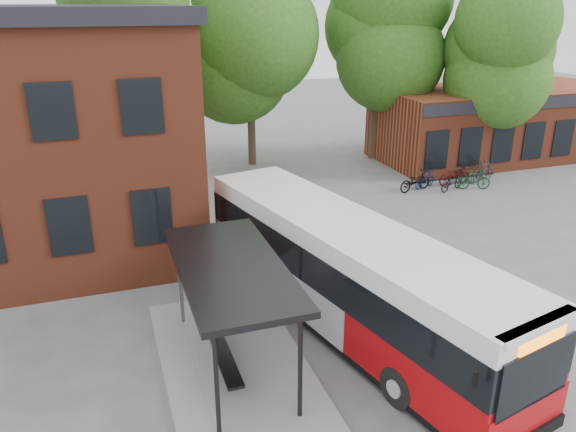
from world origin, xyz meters
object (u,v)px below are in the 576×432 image
object	(u,v)px
city_bus	(346,275)
bicycle_1	(425,179)
bicycle_7	(484,171)
bicycle_0	(415,181)
bicycle_5	(474,180)
bicycle_2	(452,182)
bus_shelter	(232,316)
bicycle_4	(454,175)
bicycle_6	(469,170)

from	to	relation	value
city_bus	bicycle_1	size ratio (longest dim) A/B	8.01
bicycle_7	bicycle_0	bearing A→B (deg)	73.90
bicycle_1	bicycle_7	xyz separation A→B (m)	(3.44, 0.03, 0.08)
bicycle_7	city_bus	bearing A→B (deg)	109.34
city_bus	bicycle_7	world-z (taller)	city_bus
city_bus	bicycle_5	xyz separation A→B (m)	(10.99, 9.08, -1.04)
bicycle_2	bicycle_5	size ratio (longest dim) A/B	1.04
bus_shelter	bicycle_2	world-z (taller)	bus_shelter
bus_shelter	bicycle_7	xyz separation A→B (m)	(15.80, 11.07, -0.92)
bus_shelter	bicycle_1	distance (m)	16.60
city_bus	bicycle_4	distance (m)	14.63
bicycle_2	bicycle_4	bearing A→B (deg)	-63.52
bicycle_2	bicycle_7	bearing A→B (deg)	-94.25
bus_shelter	city_bus	size ratio (longest dim) A/B	0.58
bicycle_2	bicycle_1	bearing A→B (deg)	30.79
bicycle_2	bicycle_5	bearing A→B (deg)	-123.26
bicycle_6	bicycle_0	bearing A→B (deg)	126.88
bicycle_0	bicycle_7	size ratio (longest dim) A/B	1.08
bus_shelter	bicycle_5	size ratio (longest dim) A/B	4.33
bicycle_1	bicycle_5	size ratio (longest dim) A/B	0.93
bicycle_5	bicycle_7	size ratio (longest dim) A/B	0.92
bicycle_2	bicycle_4	size ratio (longest dim) A/B	0.91
bicycle_0	bicycle_5	world-z (taller)	bicycle_0
bus_shelter	bicycle_7	size ratio (longest dim) A/B	4.00
bicycle_4	bicycle_1	bearing A→B (deg)	85.64
bicycle_1	bicycle_7	bearing A→B (deg)	-111.18
bicycle_0	bicycle_4	bearing A→B (deg)	-97.07
city_bus	bicycle_2	size ratio (longest dim) A/B	7.11
bicycle_2	bicycle_0	bearing A→B (deg)	51.08
bicycle_5	bicycle_6	xyz separation A→B (m)	(0.96, 1.69, -0.09)
bicycle_4	bicycle_7	xyz separation A→B (m)	(1.74, 0.02, 0.04)
bicycle_0	bicycle_5	xyz separation A→B (m)	(2.84, -0.72, -0.01)
bicycle_1	bicycle_6	xyz separation A→B (m)	(3.09, 0.72, -0.05)
bicycle_4	bicycle_6	distance (m)	1.56
bus_shelter	bicycle_4	distance (m)	17.90
city_bus	bicycle_7	xyz separation A→B (m)	(12.30, 10.09, -1.00)
bicycle_0	bicycle_2	size ratio (longest dim) A/B	1.12
bicycle_0	bicycle_7	distance (m)	4.16
bicycle_1	bicycle_6	world-z (taller)	bicycle_1
city_bus	bicycle_0	bearing A→B (deg)	37.37
bus_shelter	bicycle_5	world-z (taller)	bus_shelter
city_bus	bus_shelter	bearing A→B (deg)	-177.24
city_bus	bicycle_1	distance (m)	13.45
bicycle_1	bicycle_4	bearing A→B (deg)	-111.15
bus_shelter	bicycle_6	world-z (taller)	bus_shelter
bicycle_2	bicycle_5	distance (m)	1.13
bicycle_7	bus_shelter	bearing A→B (deg)	105.01
bicycle_6	bicycle_5	bearing A→B (deg)	172.96
bicycle_1	bicycle_5	xyz separation A→B (m)	(2.13, -0.97, 0.04)
bicycle_2	bicycle_6	bearing A→B (deg)	-76.95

